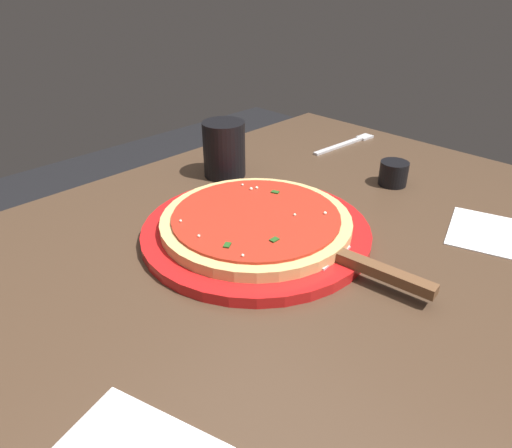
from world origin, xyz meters
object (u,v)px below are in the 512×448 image
Objects in this scene: cup_tall_drink at (224,149)px; fork at (347,143)px; napkin_folded_right at (494,234)px; cup_small_sauce at (393,173)px; pizza_server at (355,263)px; serving_plate at (256,231)px; pizza at (256,221)px.

fork is at bearing -12.42° from cup_tall_drink.
cup_small_sauce is at bearing 75.48° from napkin_folded_right.
pizza_server reaches higher than fork.
napkin_folded_right is at bearing -104.52° from cup_small_sauce.
napkin_folded_right is at bearing -20.97° from pizza_server.
serving_plate is 0.36m from napkin_folded_right.
pizza_server is at bearing -105.70° from cup_tall_drink.
serving_plate is 0.31m from cup_small_sauce.
cup_tall_drink is (0.12, 0.20, 0.04)m from serving_plate.
serving_plate is at bearing -162.54° from fork.
cup_small_sauce reaches higher than serving_plate.
pizza is 0.31m from cup_small_sauce.
serving_plate is 0.24m from cup_tall_drink.
cup_small_sauce is (0.31, -0.05, -0.00)m from pizza.
pizza is 5.47× the size of cup_small_sauce.
pizza is 2.18× the size of napkin_folded_right.
serving_plate reaches higher than fork.
fork is (0.43, 0.13, -0.01)m from serving_plate.
napkin_folded_right is at bearing -44.84° from serving_plate.
pizza is 0.36m from napkin_folded_right.
serving_plate is at bearing 170.94° from cup_small_sauce.
cup_tall_drink is at bearing 59.40° from pizza.
pizza reaches higher than napkin_folded_right.
fork is at bearing 65.82° from napkin_folded_right.
cup_tall_drink is 0.80× the size of napkin_folded_right.
cup_tall_drink is 0.32m from fork.
pizza is 0.45m from fork.
serving_plate is at bearing 96.12° from pizza_server.
cup_small_sauce is at bearing -123.42° from fork.
serving_plate is at bearing -120.60° from cup_tall_drink.
pizza_server is at bearing -83.88° from serving_plate.
cup_small_sauce is at bearing 21.32° from pizza_server.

